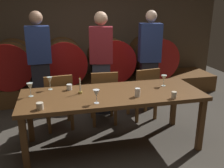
{
  "coord_description": "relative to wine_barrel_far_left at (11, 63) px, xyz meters",
  "views": [
    {
      "loc": [
        -0.66,
        -2.8,
        1.83
      ],
      "look_at": [
        0.06,
        0.19,
        0.85
      ],
      "focal_mm": 39.57,
      "sensor_mm": 36.0,
      "label": 1
    }
  ],
  "objects": [
    {
      "name": "ground_plane",
      "position": [
        1.47,
        -2.17,
        -0.77
      ],
      "size": [
        8.09,
        8.09,
        0.0
      ],
      "primitive_type": "plane",
      "color": "#3F3A33"
    },
    {
      "name": "chair_left",
      "position": [
        0.83,
        -1.42,
        -0.28
      ],
      "size": [
        0.44,
        0.44,
        0.88
      ],
      "rotation": [
        0.0,
        0.0,
        3.24
      ],
      "color": "brown",
      "rests_on": "ground"
    },
    {
      "name": "guest_right",
      "position": [
        2.48,
        -0.87,
        0.13
      ],
      "size": [
        0.41,
        0.29,
        1.76
      ],
      "rotation": [
        0.0,
        0.0,
        3.0
      ],
      "color": "black",
      "rests_on": "ground"
    },
    {
      "name": "dining_table",
      "position": [
        1.51,
        -2.07,
        -0.08
      ],
      "size": [
        2.32,
        0.87,
        0.76
      ],
      "color": "brown",
      "rests_on": "ground"
    },
    {
      "name": "candle_center",
      "position": [
        1.1,
        -1.99,
        0.05
      ],
      "size": [
        0.05,
        0.05,
        0.23
      ],
      "color": "olive",
      "rests_on": "dining_table"
    },
    {
      "name": "cup_far_right",
      "position": [
        2.18,
        -2.43,
        0.03
      ],
      "size": [
        0.06,
        0.06,
        0.08
      ],
      "primitive_type": "cylinder",
      "color": "beige",
      "rests_on": "dining_table"
    },
    {
      "name": "cup_center_right",
      "position": [
        1.78,
        -2.26,
        0.04
      ],
      "size": [
        0.07,
        0.07,
        0.11
      ],
      "primitive_type": "cylinder",
      "color": "white",
      "rests_on": "dining_table"
    },
    {
      "name": "barrel_shelf",
      "position": [
        1.47,
        -0.0,
        -0.6
      ],
      "size": [
        5.6,
        0.9,
        0.35
      ],
      "primitive_type": "cube",
      "color": "brown",
      "rests_on": "ground"
    },
    {
      "name": "wine_glass_far_right",
      "position": [
        2.27,
        -1.95,
        0.1
      ],
      "size": [
        0.08,
        0.08,
        0.16
      ],
      "color": "silver",
      "rests_on": "dining_table"
    },
    {
      "name": "wine_glass_center_left",
      "position": [
        0.73,
        -1.74,
        0.11
      ],
      "size": [
        0.07,
        0.07,
        0.17
      ],
      "color": "silver",
      "rests_on": "dining_table"
    },
    {
      "name": "wine_barrel_far_left",
      "position": [
        0.0,
        0.0,
        0.0
      ],
      "size": [
        0.86,
        0.92,
        0.86
      ],
      "color": "brown",
      "rests_on": "barrel_shelf"
    },
    {
      "name": "wine_barrel_center_right",
      "position": [
        1.95,
        0.0,
        0.0
      ],
      "size": [
        0.86,
        0.92,
        0.86
      ],
      "color": "brown",
      "rests_on": "barrel_shelf"
    },
    {
      "name": "wine_glass_center_right",
      "position": [
        1.25,
        -2.36,
        0.1
      ],
      "size": [
        0.08,
        0.08,
        0.16
      ],
      "color": "white",
      "rests_on": "dining_table"
    },
    {
      "name": "cup_far_left",
      "position": [
        0.62,
        -2.39,
        0.02
      ],
      "size": [
        0.08,
        0.08,
        0.08
      ],
      "primitive_type": "cylinder",
      "color": "beige",
      "rests_on": "dining_table"
    },
    {
      "name": "chair_right",
      "position": [
        2.21,
        -1.37,
        -0.28
      ],
      "size": [
        0.45,
        0.45,
        0.88
      ],
      "rotation": [
        0.0,
        0.0,
        3.27
      ],
      "color": "brown",
      "rests_on": "ground"
    },
    {
      "name": "wine_barrel_center_left",
      "position": [
        0.99,
        0.0,
        0.0
      ],
      "size": [
        0.86,
        0.92,
        0.86
      ],
      "color": "brown",
      "rests_on": "barrel_shelf"
    },
    {
      "name": "guest_center",
      "position": [
        1.58,
        -0.96,
        0.13
      ],
      "size": [
        0.42,
        0.31,
        1.74
      ],
      "rotation": [
        0.0,
        0.0,
        2.94
      ],
      "color": "#33384C",
      "rests_on": "ground"
    },
    {
      "name": "cup_center_left",
      "position": [
        0.98,
        -1.81,
        0.02
      ],
      "size": [
        0.07,
        0.07,
        0.08
      ],
      "primitive_type": "cylinder",
      "color": "white",
      "rests_on": "dining_table"
    },
    {
      "name": "wine_glass_far_left",
      "position": [
        0.5,
        -1.95,
        0.11
      ],
      "size": [
        0.07,
        0.07,
        0.17
      ],
      "color": "silver",
      "rests_on": "dining_table"
    },
    {
      "name": "back_wall",
      "position": [
        1.47,
        0.55,
        0.71
      ],
      "size": [
        6.22,
        0.24,
        2.97
      ],
      "primitive_type": "cube",
      "color": "brown",
      "rests_on": "ground"
    },
    {
      "name": "chair_center",
      "position": [
        1.53,
        -1.4,
        -0.28
      ],
      "size": [
        0.42,
        0.42,
        0.88
      ],
      "rotation": [
        0.0,
        0.0,
        3.08
      ],
      "color": "brown",
      "rests_on": "ground"
    },
    {
      "name": "wine_barrel_far_right",
      "position": [
        2.88,
        0.0,
        0.0
      ],
      "size": [
        0.86,
        0.92,
        0.86
      ],
      "color": "#513319",
      "rests_on": "barrel_shelf"
    },
    {
      "name": "guest_left",
      "position": [
        0.57,
        -0.79,
        0.13
      ],
      "size": [
        0.4,
        0.27,
        1.75
      ],
      "rotation": [
        0.0,
        0.0,
        3.22
      ],
      "color": "black",
      "rests_on": "ground"
    }
  ]
}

